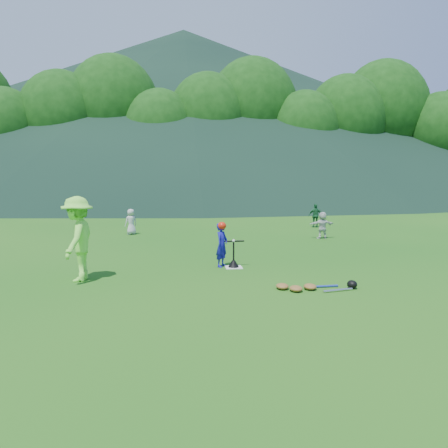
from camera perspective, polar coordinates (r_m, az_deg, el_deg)
The scene contains 14 objects.
ground at distance 11.88m, azimuth 1.26°, elevation -5.72°, with size 120.00×120.00×0.00m, color #175613.
home_plate at distance 11.87m, azimuth 1.26°, elevation -5.67°, with size 0.45×0.45×0.02m, color silver.
baseball at distance 11.74m, azimuth 1.27°, elevation -2.20°, with size 0.08×0.08×0.08m, color white.
batter_child at distance 11.89m, azimuth -0.28°, elevation -2.74°, with size 0.44×0.29×1.21m, color #171595.
adult_coach at distance 10.86m, azimuth -18.55°, elevation -1.84°, with size 1.30×0.75×2.01m, color #85F648.
fielder_a at distance 18.53m, azimuth -12.05°, elevation 0.29°, with size 0.52×0.34×1.07m, color #B9B9B9.
fielder_c at distance 20.98m, azimuth 11.88°, elevation 1.08°, with size 0.65×0.27×1.11m, color #1A572F.
fielder_d at distance 17.46m, azimuth 12.72°, elevation -0.15°, with size 0.97×0.31×1.05m, color silver.
batting_tee at distance 11.85m, azimuth 1.26°, elevation -5.11°, with size 0.30×0.30×0.68m.
batter_gear at distance 11.82m, azimuth -0.17°, elevation -0.40°, with size 0.73×0.26×0.57m.
equipment_pile at distance 9.86m, azimuth 11.21°, elevation -8.04°, with size 1.80×0.60×0.19m.
outfield_fence at distance 39.58m, azimuth -3.84°, elevation 3.98°, with size 70.07×0.08×1.33m.
tree_line at distance 45.72m, azimuth -3.94°, elevation 13.77°, with size 70.04×11.40×14.82m.
distant_hills at distance 94.35m, azimuth -9.96°, elevation 14.15°, with size 155.00×140.00×32.00m.
Camera 1 is at (-1.46, -11.51, 2.55)m, focal length 35.00 mm.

